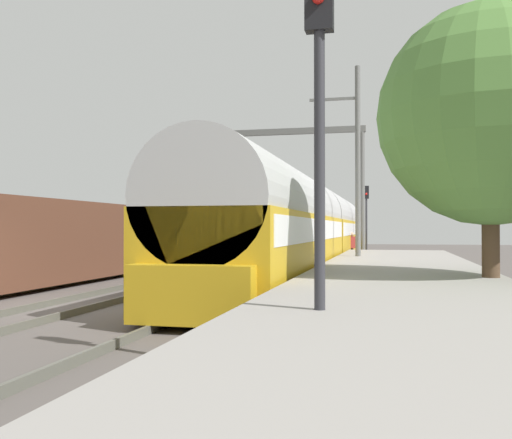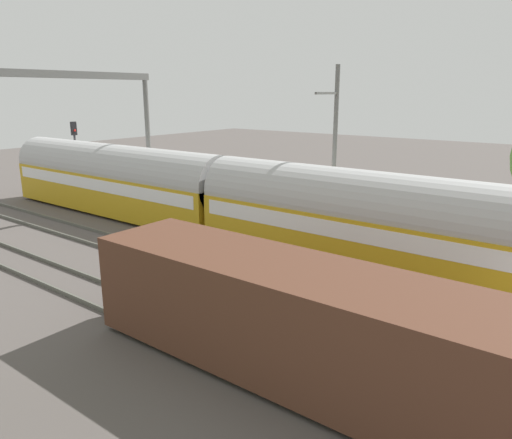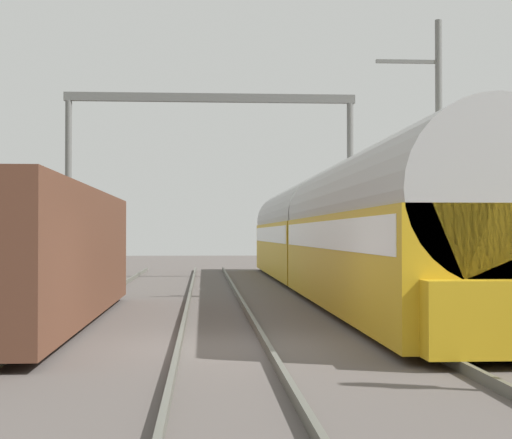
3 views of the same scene
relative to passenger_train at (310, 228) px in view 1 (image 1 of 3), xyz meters
The scene contains 12 objects.
ground 14.53m from the passenger_train, 105.95° to the right, with size 120.00×120.00×0.00m, color #564F4B.
track_west 14.52m from the passenger_train, 105.95° to the right, with size 1.52×60.00×0.16m.
track_east 13.97m from the passenger_train, 90.00° to the right, with size 1.51×60.00×0.16m.
platform 12.54m from the passenger_train, 72.13° to the right, with size 4.40×28.00×0.90m.
passenger_train is the anchor object (origin of this frame).
freight_car 12.70m from the passenger_train, 128.58° to the right, with size 2.80×13.00×2.70m.
person_crossing 6.08m from the passenger_train, 75.60° to the left, with size 0.46×0.43×1.73m.
railway_signal_near 19.41m from the passenger_train, 81.94° to the right, with size 0.36×0.30×5.35m.
railway_signal_far 15.11m from the passenger_train, 82.69° to the left, with size 0.36×0.30×4.91m.
catenary_gantry 9.24m from the passenger_train, 117.76° to the left, with size 12.31×0.28×7.86m.
catenary_pole_east_mid 5.58m from the passenger_train, 62.78° to the right, with size 1.90×0.20×8.00m.
tree_east_background 14.79m from the passenger_train, 67.26° to the right, with size 4.71×4.71×6.70m.
Camera 1 is at (7.56, -12.73, 1.93)m, focal length 41.01 mm.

